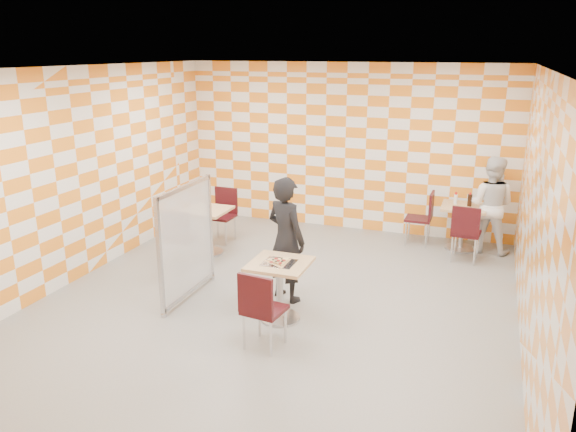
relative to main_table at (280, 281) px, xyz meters
The scene contains 15 objects.
room_shell 1.39m from the main_table, 102.69° to the left, with size 7.00×7.00×7.00m.
main_table is the anchor object (origin of this frame).
second_table 3.92m from the main_table, 60.36° to the left, with size 0.70×0.70×0.75m.
empty_table 2.63m from the main_table, 137.48° to the left, with size 0.70×0.70×0.75m.
chair_main_front 0.78m from the main_table, 84.86° to the right, with size 0.47×0.48×0.92m.
chair_second_front 3.44m from the main_table, 54.05° to the left, with size 0.46×0.47×0.92m.
chair_second_side 3.65m from the main_table, 68.93° to the left, with size 0.43×0.43×0.92m.
chair_empty_near 2.27m from the main_table, 152.57° to the left, with size 0.50×0.51×0.92m.
chair_empty_far 3.15m from the main_table, 128.70° to the left, with size 0.43×0.44×0.92m.
partition 1.42m from the main_table, behind, with size 0.08×1.38×1.55m.
man_dark 0.69m from the main_table, 102.97° to the left, with size 0.61×0.40×1.67m, color black.
man_white 4.18m from the main_table, 55.98° to the left, with size 0.77×0.60×1.59m, color white.
pizza_on_foil 0.26m from the main_table, 90.13° to the right, with size 0.40×0.40×0.04m.
sport_bottle 3.93m from the main_table, 62.74° to the left, with size 0.06×0.06×0.20m.
soda_bottle 3.97m from the main_table, 59.35° to the left, with size 0.07×0.07×0.23m.
Camera 1 is at (2.47, -6.30, 3.22)m, focal length 35.00 mm.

